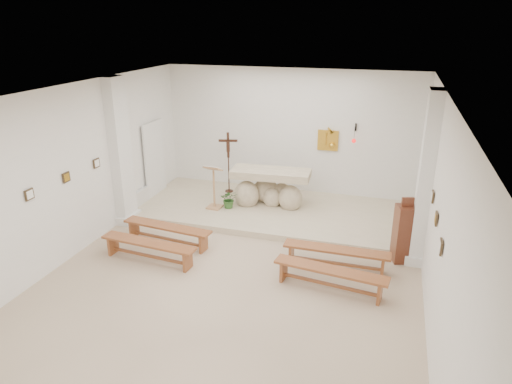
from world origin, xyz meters
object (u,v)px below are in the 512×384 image
(crucifix_stand, at_px, (228,158))
(donation_pedestal, at_px, (404,233))
(bench_right_front, at_px, (336,254))
(bench_right_second, at_px, (330,274))
(bench_left_second, at_px, (149,247))
(lectern, at_px, (214,187))
(bench_left_front, at_px, (167,230))
(altar, at_px, (270,190))

(crucifix_stand, height_order, donation_pedestal, crucifix_stand)
(bench_right_front, bearing_deg, bench_right_second, -89.98)
(crucifix_stand, xyz_separation_m, bench_left_second, (-0.31, -3.93, -0.79))
(crucifix_stand, xyz_separation_m, bench_right_front, (3.39, -3.11, -0.79))
(lectern, xyz_separation_m, crucifix_stand, (-0.05, 1.23, 0.40))
(donation_pedestal, relative_size, bench_right_front, 0.67)
(bench_left_front, distance_m, bench_left_second, 0.82)
(lectern, relative_size, bench_left_front, 0.55)
(lectern, height_order, bench_left_second, lectern)
(altar, distance_m, bench_right_front, 3.28)
(lectern, relative_size, bench_right_front, 0.56)
(altar, xyz_separation_m, bench_right_second, (2.06, -3.36, -0.21))
(donation_pedestal, bearing_deg, crucifix_stand, 135.03)
(altar, bearing_deg, bench_left_front, -126.51)
(lectern, relative_size, donation_pedestal, 0.83)
(donation_pedestal, xyz_separation_m, bench_left_front, (-4.95, -0.71, -0.28))
(crucifix_stand, bearing_deg, donation_pedestal, -42.91)
(lectern, height_order, crucifix_stand, crucifix_stand)
(altar, distance_m, donation_pedestal, 3.78)
(crucifix_stand, bearing_deg, lectern, -103.39)
(altar, height_order, donation_pedestal, donation_pedestal)
(bench_left_front, bearing_deg, bench_left_second, -83.51)
(altar, xyz_separation_m, donation_pedestal, (3.31, -1.83, 0.07))
(crucifix_stand, distance_m, bench_right_second, 5.25)
(crucifix_stand, height_order, bench_left_front, crucifix_stand)
(bench_right_front, relative_size, bench_right_second, 0.99)
(crucifix_stand, distance_m, bench_left_front, 3.23)
(altar, bearing_deg, bench_right_front, -54.62)
(altar, distance_m, bench_left_second, 3.74)
(lectern, bearing_deg, crucifix_stand, 96.01)
(donation_pedestal, relative_size, bench_right_second, 0.66)
(donation_pedestal, bearing_deg, bench_left_second, 179.52)
(bench_left_front, relative_size, bench_right_second, 1.00)
(crucifix_stand, distance_m, bench_right_front, 4.67)
(donation_pedestal, distance_m, bench_right_front, 1.47)
(altar, distance_m, bench_right_second, 3.95)
(altar, relative_size, bench_right_front, 0.98)
(altar, height_order, bench_right_front, altar)
(donation_pedestal, distance_m, bench_right_second, 2.00)
(lectern, relative_size, bench_left_second, 0.55)
(altar, height_order, bench_left_second, altar)
(altar, xyz_separation_m, bench_left_second, (-1.64, -3.36, -0.21))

